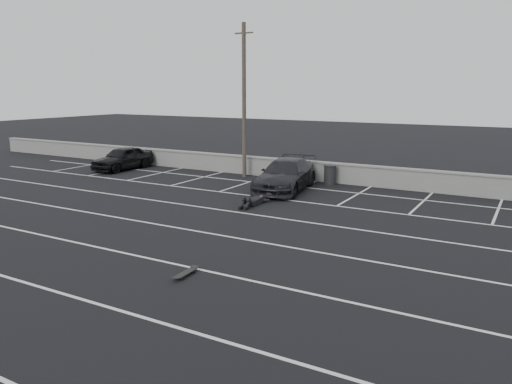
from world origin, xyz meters
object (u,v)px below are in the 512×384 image
Objects in this scene: person at (256,198)px; car_right at (285,175)px; trash_bin at (330,175)px; utility_pole at (244,101)px; skateboard at (185,273)px; car_left at (123,158)px.

car_right is at bearing 89.16° from person.
trash_bin is 0.40× the size of person.
trash_bin is at bearing 74.10° from person.
utility_pole reaches higher than car_right.
utility_pole is at bearing 111.81° from skateboard.
car_right is 5.56m from utility_pole.
skateboard is at bearing -76.96° from person.
car_left is 8.63m from utility_pole.
car_right is (11.43, -0.72, 0.04)m from car_left.
trash_bin is at bearing 92.44° from skateboard.
person is at bearing 103.99° from skateboard.
car_right is 0.62× the size of utility_pole.
person is (0.19, -3.25, -0.50)m from car_right.
car_left reaches higher than skateboard.
utility_pole is at bearing -178.43° from trash_bin.
car_left is at bearing 156.88° from person.
car_right reaches higher than skateboard.
person is at bearing -54.87° from utility_pole.
utility_pole is 8.17× the size of trash_bin.
utility_pole reaches higher than person.
person is (3.89, -5.53, -3.96)m from utility_pole.
trash_bin is (5.06, 0.14, -3.70)m from utility_pole.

